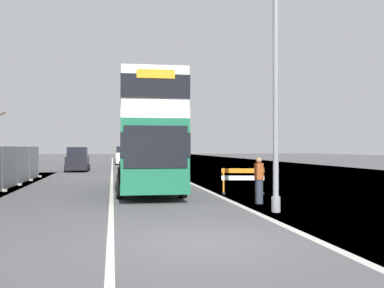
{
  "coord_description": "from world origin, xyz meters",
  "views": [
    {
      "loc": [
        -1.95,
        -9.55,
        2.06
      ],
      "look_at": [
        1.09,
        7.44,
        2.2
      ],
      "focal_mm": 41.52,
      "sensor_mm": 36.0,
      "label": 1
    }
  ],
  "objects_px": {
    "car_far_side": "(127,155)",
    "car_oncoming_near": "(78,160)",
    "car_receding_mid": "(129,157)",
    "lamppost_foreground": "(276,89)",
    "pedestrian_at_kerb": "(259,180)",
    "car_receding_far": "(123,156)",
    "double_decker_bus": "(147,134)",
    "roadworks_barrier": "(243,178)"
  },
  "relations": [
    {
      "from": "roadworks_barrier",
      "to": "car_receding_mid",
      "type": "distance_m",
      "value": 27.43
    },
    {
      "from": "car_receding_mid",
      "to": "pedestrian_at_kerb",
      "type": "bearing_deg",
      "value": -83.26
    },
    {
      "from": "car_receding_far",
      "to": "double_decker_bus",
      "type": "bearing_deg",
      "value": -89.46
    },
    {
      "from": "double_decker_bus",
      "to": "car_far_side",
      "type": "relative_size",
      "value": 2.62
    },
    {
      "from": "lamppost_foreground",
      "to": "pedestrian_at_kerb",
      "type": "distance_m",
      "value": 3.75
    },
    {
      "from": "car_receding_mid",
      "to": "car_far_side",
      "type": "xyz_separation_m",
      "value": [
        0.36,
        16.82,
        -0.07
      ]
    },
    {
      "from": "double_decker_bus",
      "to": "pedestrian_at_kerb",
      "type": "bearing_deg",
      "value": -57.1
    },
    {
      "from": "double_decker_bus",
      "to": "roadworks_barrier",
      "type": "xyz_separation_m",
      "value": [
        4.06,
        -2.27,
        -1.97
      ]
    },
    {
      "from": "car_receding_far",
      "to": "pedestrian_at_kerb",
      "type": "height_order",
      "value": "car_receding_far"
    },
    {
      "from": "lamppost_foreground",
      "to": "pedestrian_at_kerb",
      "type": "bearing_deg",
      "value": 85.71
    },
    {
      "from": "car_receding_mid",
      "to": "car_oncoming_near",
      "type": "bearing_deg",
      "value": -125.17
    },
    {
      "from": "roadworks_barrier",
      "to": "car_far_side",
      "type": "xyz_separation_m",
      "value": [
        -3.64,
        43.96,
        0.26
      ]
    },
    {
      "from": "lamppost_foreground",
      "to": "car_receding_mid",
      "type": "height_order",
      "value": "lamppost_foreground"
    },
    {
      "from": "lamppost_foreground",
      "to": "car_far_side",
      "type": "relative_size",
      "value": 2.06
    },
    {
      "from": "car_receding_mid",
      "to": "car_receding_far",
      "type": "xyz_separation_m",
      "value": [
        -0.37,
        9.02,
        -0.03
      ]
    },
    {
      "from": "car_far_side",
      "to": "lamppost_foreground",
      "type": "bearing_deg",
      "value": -86.43
    },
    {
      "from": "car_receding_mid",
      "to": "car_far_side",
      "type": "height_order",
      "value": "car_receding_mid"
    },
    {
      "from": "double_decker_bus",
      "to": "roadworks_barrier",
      "type": "height_order",
      "value": "double_decker_bus"
    },
    {
      "from": "car_receding_mid",
      "to": "car_receding_far",
      "type": "bearing_deg",
      "value": 92.37
    },
    {
      "from": "car_oncoming_near",
      "to": "pedestrian_at_kerb",
      "type": "distance_m",
      "value": 25.29
    },
    {
      "from": "double_decker_bus",
      "to": "lamppost_foreground",
      "type": "height_order",
      "value": "lamppost_foreground"
    },
    {
      "from": "roadworks_barrier",
      "to": "car_far_side",
      "type": "bearing_deg",
      "value": 94.74
    },
    {
      "from": "car_oncoming_near",
      "to": "car_receding_mid",
      "type": "distance_m",
      "value": 8.1
    },
    {
      "from": "double_decker_bus",
      "to": "car_receding_far",
      "type": "height_order",
      "value": "double_decker_bus"
    },
    {
      "from": "double_decker_bus",
      "to": "car_far_side",
      "type": "bearing_deg",
      "value": 89.43
    },
    {
      "from": "car_oncoming_near",
      "to": "pedestrian_at_kerb",
      "type": "xyz_separation_m",
      "value": [
        8.27,
        -23.9,
        -0.12
      ]
    },
    {
      "from": "car_far_side",
      "to": "car_oncoming_near",
      "type": "bearing_deg",
      "value": -102.11
    },
    {
      "from": "lamppost_foreground",
      "to": "car_far_side",
      "type": "distance_m",
      "value": 49.65
    },
    {
      "from": "car_receding_far",
      "to": "car_receding_mid",
      "type": "bearing_deg",
      "value": -87.63
    },
    {
      "from": "car_receding_far",
      "to": "pedestrian_at_kerb",
      "type": "distance_m",
      "value": 39.75
    },
    {
      "from": "lamppost_foreground",
      "to": "car_receding_far",
      "type": "height_order",
      "value": "lamppost_foreground"
    },
    {
      "from": "double_decker_bus",
      "to": "lamppost_foreground",
      "type": "relative_size",
      "value": 1.28
    },
    {
      "from": "double_decker_bus",
      "to": "lamppost_foreground",
      "type": "xyz_separation_m",
      "value": [
        3.5,
        -7.79,
        1.24
      ]
    },
    {
      "from": "roadworks_barrier",
      "to": "car_receding_mid",
      "type": "height_order",
      "value": "car_receding_mid"
    },
    {
      "from": "car_receding_mid",
      "to": "car_receding_far",
      "type": "height_order",
      "value": "car_receding_mid"
    },
    {
      "from": "lamppost_foreground",
      "to": "car_far_side",
      "type": "bearing_deg",
      "value": 93.57
    },
    {
      "from": "car_oncoming_near",
      "to": "double_decker_bus",
      "type": "bearing_deg",
      "value": -75.81
    },
    {
      "from": "roadworks_barrier",
      "to": "lamppost_foreground",
      "type": "bearing_deg",
      "value": -95.81
    },
    {
      "from": "car_receding_mid",
      "to": "lamppost_foreground",
      "type": "bearing_deg",
      "value": -83.97
    },
    {
      "from": "car_receding_far",
      "to": "lamppost_foreground",
      "type": "bearing_deg",
      "value": -84.76
    },
    {
      "from": "car_receding_mid",
      "to": "car_far_side",
      "type": "distance_m",
      "value": 16.83
    },
    {
      "from": "lamppost_foreground",
      "to": "pedestrian_at_kerb",
      "type": "xyz_separation_m",
      "value": [
        0.16,
        2.13,
        -3.08
      ]
    }
  ]
}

